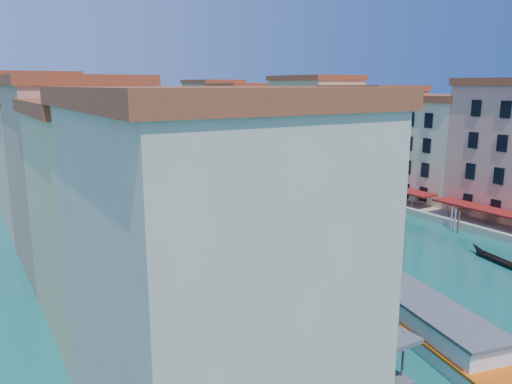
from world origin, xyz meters
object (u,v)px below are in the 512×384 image
(vaporetto_stop, at_px, (308,328))
(vaporetto_far, at_px, (173,189))
(gondola_fore, at_px, (295,218))
(vaporetto_near, at_px, (419,317))

(vaporetto_stop, height_order, vaporetto_far, vaporetto_stop)
(vaporetto_stop, bearing_deg, gondola_fore, 55.69)
(vaporetto_stop, distance_m, vaporetto_far, 53.92)
(vaporetto_near, distance_m, gondola_fore, 33.82)
(vaporetto_near, relative_size, vaporetto_far, 0.92)
(vaporetto_far, bearing_deg, vaporetto_stop, -128.71)
(vaporetto_stop, bearing_deg, vaporetto_near, -17.51)
(vaporetto_stop, relative_size, vaporetto_far, 0.77)
(vaporetto_stop, bearing_deg, vaporetto_far, 78.35)
(vaporetto_near, xyz_separation_m, gondola_fore, (11.09, 31.94, -0.89))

